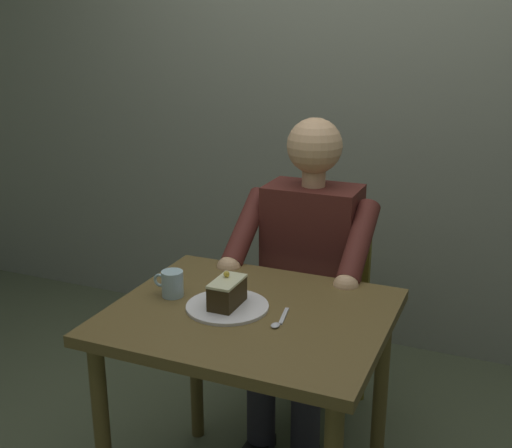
{
  "coord_description": "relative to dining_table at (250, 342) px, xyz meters",
  "views": [
    {
      "loc": [
        -0.72,
        1.65,
        1.6
      ],
      "look_at": [
        0.02,
        -0.1,
        1.0
      ],
      "focal_mm": 44.69,
      "sensor_mm": 36.0,
      "label": 1
    }
  ],
  "objects": [
    {
      "name": "cafe_rear_panel",
      "position": [
        0.0,
        -1.44,
        0.86
      ],
      "size": [
        6.4,
        0.12,
        3.0
      ],
      "primitive_type": "cube",
      "color": "gray",
      "rests_on": "ground"
    },
    {
      "name": "dining_table",
      "position": [
        0.0,
        0.0,
        0.0
      ],
      "size": [
        0.85,
        0.72,
        0.75
      ],
      "color": "brown",
      "rests_on": "ground"
    },
    {
      "name": "chair",
      "position": [
        0.0,
        -0.71,
        -0.14
      ],
      "size": [
        0.42,
        0.42,
        0.91
      ],
      "color": "brown",
      "rests_on": "ground"
    },
    {
      "name": "seated_person",
      "position": [
        0.0,
        -0.54,
        0.02
      ],
      "size": [
        0.53,
        0.58,
        1.27
      ],
      "color": "#57241E",
      "rests_on": "ground"
    },
    {
      "name": "dessert_plate",
      "position": [
        0.07,
        0.01,
        0.11
      ],
      "size": [
        0.26,
        0.26,
        0.01
      ],
      "primitive_type": "cylinder",
      "color": "white",
      "rests_on": "dining_table"
    },
    {
      "name": "cake_slice",
      "position": [
        0.07,
        0.01,
        0.16
      ],
      "size": [
        0.08,
        0.14,
        0.1
      ],
      "color": "#322511",
      "rests_on": "dessert_plate"
    },
    {
      "name": "coffee_cup",
      "position": [
        0.28,
        -0.01,
        0.15
      ],
      "size": [
        0.11,
        0.07,
        0.09
      ],
      "color": "#A9CBD5",
      "rests_on": "dining_table"
    },
    {
      "name": "dessert_spoon",
      "position": [
        -0.11,
        0.04,
        0.11
      ],
      "size": [
        0.03,
        0.14,
        0.01
      ],
      "color": "silver",
      "rests_on": "dining_table"
    }
  ]
}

